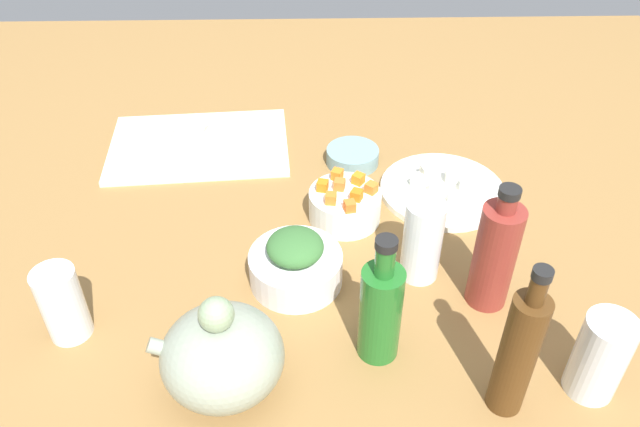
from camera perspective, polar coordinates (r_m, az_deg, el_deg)
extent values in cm
cube|color=olive|center=(108.64, 0.00, -2.66)|extent=(190.00, 190.00, 3.00)
cube|color=silver|center=(131.74, -10.86, 6.07)|extent=(37.38, 26.71, 1.00)
cylinder|color=white|center=(118.91, 10.98, 2.07)|extent=(22.90, 22.90, 1.20)
cylinder|color=white|center=(98.12, -2.20, -4.96)|extent=(14.49, 14.49, 5.33)
cylinder|color=white|center=(109.68, 2.26, 0.71)|extent=(12.52, 12.52, 5.59)
cylinder|color=#75999D|center=(124.32, 2.96, 5.17)|extent=(10.25, 10.25, 3.11)
ellipsoid|color=gray|center=(83.29, -8.79, -12.62)|extent=(15.89, 15.64, 12.20)
sphere|color=gray|center=(77.32, -9.36, -8.99)|extent=(4.45, 4.45, 4.45)
cylinder|color=gray|center=(83.30, -13.60, -11.86)|extent=(5.38, 2.00, 3.93)
cylinder|color=#4E2F13|center=(81.61, 17.37, -12.18)|extent=(4.60, 4.60, 19.00)
cylinder|color=#4E2F13|center=(73.42, 19.06, -6.56)|extent=(2.07, 2.07, 3.76)
cylinder|color=black|center=(71.76, 19.47, -5.17)|extent=(2.30, 2.30, 1.20)
cylinder|color=maroon|center=(94.60, 15.48, -3.81)|extent=(6.12, 6.12, 17.24)
cylinder|color=maroon|center=(88.40, 16.56, 0.90)|extent=(2.75, 2.75, 2.52)
cylinder|color=black|center=(87.31, 16.78, 1.85)|extent=(3.06, 3.06, 1.20)
cylinder|color=#216924|center=(85.49, 5.46, -9.00)|extent=(5.78, 5.78, 14.97)
cylinder|color=#216924|center=(78.56, 5.89, -4.26)|extent=(2.60, 2.60, 4.45)
cylinder|color=black|center=(76.66, 6.03, -2.73)|extent=(2.89, 2.89, 1.20)
cylinder|color=white|center=(97.61, 9.23, -2.42)|extent=(6.09, 6.09, 13.90)
cylinder|color=white|center=(89.39, 23.96, -11.73)|extent=(6.59, 6.59, 12.66)
cylinder|color=white|center=(95.53, -22.25, -7.55)|extent=(6.02, 6.02, 11.70)
cube|color=orange|center=(105.22, 0.99, 1.38)|extent=(2.03, 2.03, 1.80)
cube|color=orange|center=(107.88, 4.66, 2.33)|extent=(2.53, 2.53, 1.80)
cube|color=orange|center=(106.10, 3.33, 1.68)|extent=(2.39, 2.39, 1.80)
cube|color=orange|center=(108.34, 1.78, 2.63)|extent=(2.16, 2.16, 1.80)
cube|color=orange|center=(110.74, 1.57, 3.55)|extent=(2.36, 2.36, 1.80)
cube|color=orange|center=(108.03, 0.23, 2.53)|extent=(2.19, 2.19, 1.80)
cube|color=orange|center=(103.95, 2.69, 0.80)|extent=(2.11, 2.11, 1.80)
cube|color=orange|center=(109.83, 3.48, 3.15)|extent=(2.52, 2.52, 1.80)
ellipsoid|color=#366832|center=(95.04, -2.26, -3.01)|extent=(10.03, 10.28, 3.69)
cube|color=white|center=(119.98, 11.78, 3.33)|extent=(2.43, 2.43, 2.20)
cube|color=white|center=(114.47, 12.21, 1.29)|extent=(3.11, 3.11, 2.20)
cube|color=white|center=(117.59, 8.87, 2.91)|extent=(3.09, 3.09, 2.20)
cube|color=white|center=(118.18, 13.12, 2.48)|extent=(2.96, 2.96, 2.20)
cube|color=white|center=(120.31, 9.65, 3.75)|extent=(2.69, 2.69, 2.20)
cube|color=white|center=(116.39, 10.56, 2.26)|extent=(3.10, 3.10, 2.20)
pyramid|color=beige|center=(133.22, -12.72, 7.15)|extent=(5.65, 5.68, 2.75)
pyramid|color=beige|center=(133.54, -9.77, 7.61)|extent=(5.61, 5.72, 2.56)
pyramid|color=beige|center=(128.76, -5.17, 6.65)|extent=(5.78, 5.35, 2.13)
pyramid|color=beige|center=(129.42, -16.36, 5.32)|extent=(6.20, 5.93, 2.32)
pyramid|color=beige|center=(127.76, -9.12, 6.25)|extent=(4.80, 5.10, 3.07)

